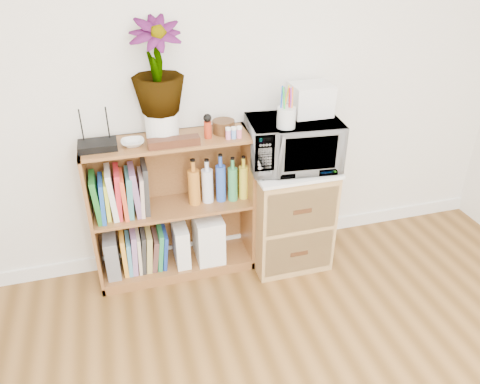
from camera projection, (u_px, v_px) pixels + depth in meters
name	position (u px, v px, depth m)	size (l,w,h in m)	color
skirting_board	(223.00, 242.00, 3.35)	(4.00, 0.02, 0.10)	white
bookshelf	(173.00, 209.00, 2.94)	(1.00, 0.30, 0.95)	brown
wicker_unit	(288.00, 214.00, 3.12)	(0.50, 0.45, 0.70)	#9E7542
microwave	(293.00, 143.00, 2.85)	(0.55, 0.37, 0.30)	silver
pen_cup	(286.00, 117.00, 2.65)	(0.11, 0.11, 0.12)	silver
small_appliance	(311.00, 99.00, 2.81)	(0.24, 0.20, 0.19)	silver
router	(98.00, 145.00, 2.59)	(0.21, 0.14, 0.04)	black
white_bowl	(133.00, 143.00, 2.63)	(0.13, 0.13, 0.03)	silver
plant_pot	(162.00, 126.00, 2.68)	(0.19, 0.19, 0.16)	white
potted_plant	(157.00, 67.00, 2.51)	(0.29, 0.29, 0.51)	#2E722D
trinket_box	(174.00, 142.00, 2.62)	(0.29, 0.07, 0.05)	#391C0F
kokeshi_doll	(208.00, 130.00, 2.70)	(0.04, 0.04, 0.10)	#A12B13
wooden_bowl	(224.00, 127.00, 2.77)	(0.13, 0.13, 0.08)	#39200F
paint_jars	(234.00, 134.00, 2.71)	(0.10, 0.04, 0.05)	pink
file_box	(112.00, 254.00, 2.98)	(0.08, 0.22, 0.28)	slate
magazine_holder_left	(181.00, 243.00, 3.07)	(0.09, 0.22, 0.28)	white
magazine_holder_mid	(203.00, 237.00, 3.10)	(0.10, 0.25, 0.32)	white
magazine_holder_right	(214.00, 235.00, 3.12)	(0.10, 0.26, 0.32)	white
cookbooks	(121.00, 193.00, 2.79)	(0.33, 0.20, 0.31)	#1C6A23
liquor_bottles	(222.00, 179.00, 2.93)	(0.46, 0.07, 0.31)	#C27324
lower_books	(144.00, 250.00, 3.03)	(0.30, 0.19, 0.29)	orange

